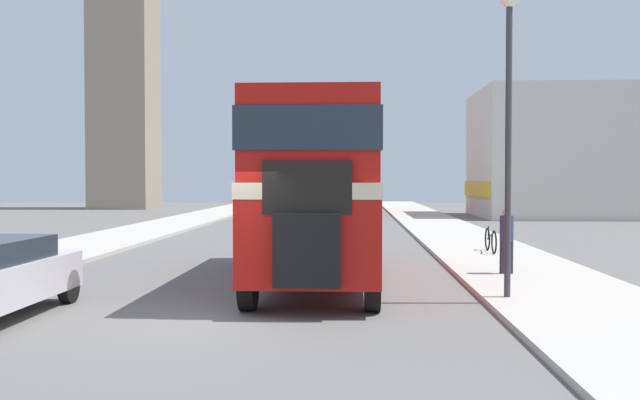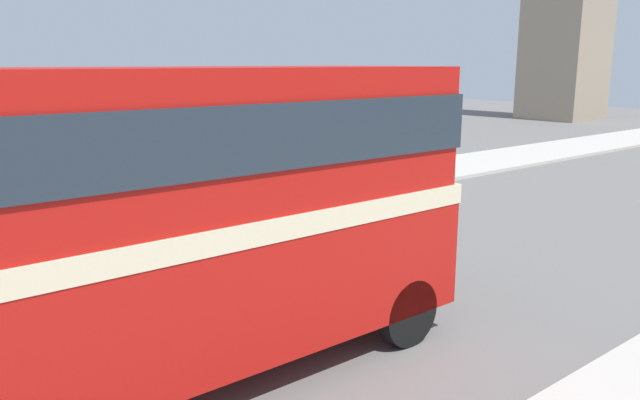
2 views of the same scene
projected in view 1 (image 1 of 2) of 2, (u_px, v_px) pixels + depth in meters
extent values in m
plane|color=slate|center=(201.00, 322.00, 11.83)|extent=(120.00, 120.00, 0.00)
cube|color=#B7B2A8|center=(615.00, 322.00, 11.52)|extent=(3.50, 120.00, 0.12)
cube|color=#B2140F|center=(320.00, 227.00, 16.66)|extent=(2.52, 9.39, 1.55)
cube|color=beige|center=(320.00, 188.00, 16.63)|extent=(2.54, 9.44, 0.28)
cube|color=#B2140F|center=(320.00, 145.00, 16.60)|extent=(2.47, 9.20, 1.69)
cube|color=#232D38|center=(320.00, 142.00, 16.60)|extent=(2.54, 9.30, 0.76)
cube|color=black|center=(307.00, 251.00, 11.87)|extent=(1.13, 0.20, 1.24)
cube|color=black|center=(307.00, 188.00, 11.97)|extent=(1.51, 0.12, 0.90)
cylinder|color=black|center=(248.00, 283.00, 12.85)|extent=(0.28, 1.01, 1.01)
cylinder|color=black|center=(372.00, 283.00, 12.74)|extent=(0.28, 1.01, 1.01)
cylinder|color=black|center=(287.00, 244.00, 20.51)|extent=(0.28, 1.01, 1.01)
cylinder|color=black|center=(365.00, 244.00, 20.41)|extent=(0.28, 1.01, 1.01)
cube|color=red|center=(348.00, 194.00, 49.61)|extent=(2.55, 10.42, 1.71)
cube|color=beige|center=(348.00, 179.00, 49.58)|extent=(2.57, 10.47, 0.31)
cube|color=red|center=(348.00, 164.00, 49.54)|extent=(2.50, 10.21, 1.87)
cube|color=#232D38|center=(348.00, 162.00, 49.54)|extent=(2.57, 10.32, 0.84)
cube|color=black|center=(347.00, 197.00, 44.31)|extent=(1.15, 0.20, 1.37)
cube|color=black|center=(347.00, 178.00, 44.42)|extent=(1.53, 0.12, 1.00)
cylinder|color=black|center=(330.00, 208.00, 45.29)|extent=(0.28, 1.01, 1.01)
cylinder|color=black|center=(365.00, 208.00, 45.18)|extent=(0.28, 1.01, 1.01)
cylinder|color=black|center=(333.00, 204.00, 53.98)|extent=(0.28, 1.01, 1.01)
cylinder|color=black|center=(363.00, 204.00, 53.87)|extent=(0.28, 1.01, 1.01)
cylinder|color=black|center=(69.00, 286.00, 13.62)|extent=(0.20, 0.64, 0.64)
cylinder|color=#282833|center=(503.00, 257.00, 16.98)|extent=(0.14, 0.14, 0.77)
cylinder|color=#282833|center=(510.00, 257.00, 16.98)|extent=(0.14, 0.14, 0.77)
cylinder|color=navy|center=(507.00, 228.00, 16.96)|extent=(0.32, 0.32, 0.61)
sphere|color=beige|center=(507.00, 211.00, 16.95)|extent=(0.21, 0.21, 0.21)
torus|color=black|center=(494.00, 242.00, 21.46)|extent=(0.05, 0.71, 0.71)
torus|color=black|center=(487.00, 239.00, 22.51)|extent=(0.05, 0.71, 0.71)
cylinder|color=black|center=(491.00, 236.00, 21.98)|extent=(0.04, 1.06, 0.34)
cylinder|color=black|center=(488.00, 233.00, 22.35)|extent=(0.04, 0.04, 0.43)
cylinder|color=#38383D|center=(508.00, 153.00, 13.54)|extent=(0.12, 0.12, 5.50)
cube|color=gray|center=(124.00, 64.00, 57.06)|extent=(4.71, 4.71, 23.21)
cube|color=beige|center=(611.00, 154.00, 44.47)|extent=(16.47, 9.37, 7.92)
cube|color=gold|center=(477.00, 189.00, 44.92)|extent=(0.12, 8.90, 0.95)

